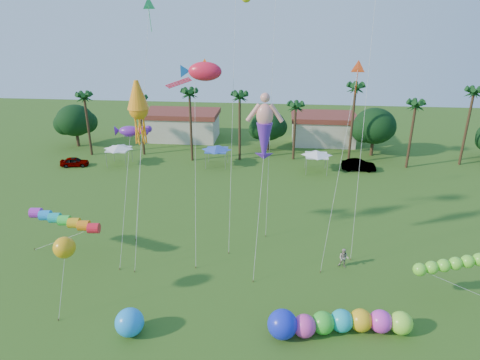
# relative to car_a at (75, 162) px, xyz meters

# --- Properties ---
(tree_line) EXTENTS (69.46, 8.91, 11.00)m
(tree_line) POSITION_rel_car_a_xyz_m (29.84, 9.17, 3.61)
(tree_line) COLOR #3A2819
(tree_line) RESTS_ON ground
(buildings_row) EXTENTS (35.00, 7.00, 4.00)m
(buildings_row) POSITION_rel_car_a_xyz_m (23.19, 15.17, 1.34)
(buildings_row) COLOR beige
(buildings_row) RESTS_ON ground
(tent_row) EXTENTS (31.00, 4.00, 0.60)m
(tent_row) POSITION_rel_car_a_xyz_m (20.28, 1.51, 2.09)
(tent_row) COLOR white
(tent_row) RESTS_ON ground
(car_a) EXTENTS (4.11, 2.25, 1.32)m
(car_a) POSITION_rel_car_a_xyz_m (0.00, 0.00, 0.00)
(car_a) COLOR #4C4C54
(car_a) RESTS_ON ground
(car_b) EXTENTS (4.70, 1.78, 1.53)m
(car_b) POSITION_rel_car_a_xyz_m (40.28, 2.30, 0.10)
(car_b) COLOR #4C4C54
(car_b) RESTS_ON ground
(spectator_b) EXTENTS (1.03, 0.90, 1.80)m
(spectator_b) POSITION_rel_car_a_xyz_m (35.16, -22.23, 0.24)
(spectator_b) COLOR #9F9285
(spectator_b) RESTS_ON ground
(caterpillar_inflatable) EXTENTS (10.29, 3.26, 2.09)m
(caterpillar_inflatable) POSITION_rel_car_a_xyz_m (33.47, -30.66, 0.21)
(caterpillar_inflatable) COLOR #E43CA7
(caterpillar_inflatable) RESTS_ON ground
(blue_ball) EXTENTS (2.01, 2.01, 2.01)m
(blue_ball) POSITION_rel_car_a_xyz_m (19.28, -32.15, 0.34)
(blue_ball) COLOR #1C93FD
(blue_ball) RESTS_ON ground
(rainbow_tube) EXTENTS (8.54, 2.05, 3.81)m
(rainbow_tube) POSITION_rel_car_a_xyz_m (11.55, -23.40, 2.67)
(rainbow_tube) COLOR red
(rainbow_tube) RESTS_ON ground
(green_worm) EXTENTS (9.67, 2.52, 3.35)m
(green_worm) POSITION_rel_car_a_xyz_m (40.20, -26.23, 2.08)
(green_worm) COLOR #6DE031
(green_worm) RESTS_ON ground
(orange_ball_kite) EXTENTS (1.81, 2.77, 5.90)m
(orange_ball_kite) POSITION_rel_car_a_xyz_m (13.89, -29.51, 4.43)
(orange_ball_kite) COLOR #ECA513
(orange_ball_kite) RESTS_ON ground
(merman_kite) EXTENTS (2.35, 5.15, 14.50)m
(merman_kite) POSITION_rel_car_a_xyz_m (27.92, -20.96, 11.15)
(merman_kite) COLOR #EE9687
(merman_kite) RESTS_ON ground
(fish_kite) EXTENTS (4.46, 6.07, 17.17)m
(fish_kite) POSITION_rel_car_a_xyz_m (22.73, -18.81, 15.61)
(fish_kite) COLOR red
(fish_kite) RESTS_ON ground
(squid_kite) EXTENTS (2.10, 4.61, 15.98)m
(squid_kite) POSITION_rel_car_a_xyz_m (17.55, -21.31, 12.77)
(squid_kite) COLOR orange
(squid_kite) RESTS_ON ground
(lobster_kite) EXTENTS (3.68, 5.92, 11.93)m
(lobster_kite) POSITION_rel_car_a_xyz_m (16.17, -20.15, 10.63)
(lobster_kite) COLOR purple
(lobster_kite) RESTS_ON ground
(delta_kite_red) EXTENTS (2.68, 3.54, 17.49)m
(delta_kite_red) POSITION_rel_car_a_xyz_m (35.08, -19.99, 15.96)
(delta_kite_red) COLOR #FF4E1C
(delta_kite_red) RESTS_ON ground
(delta_kite_green) EXTENTS (2.58, 4.47, 22.15)m
(delta_kite_green) POSITION_rel_car_a_xyz_m (17.35, -15.69, 20.51)
(delta_kite_green) COLOR #2EC460
(delta_kite_green) RESTS_ON ground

